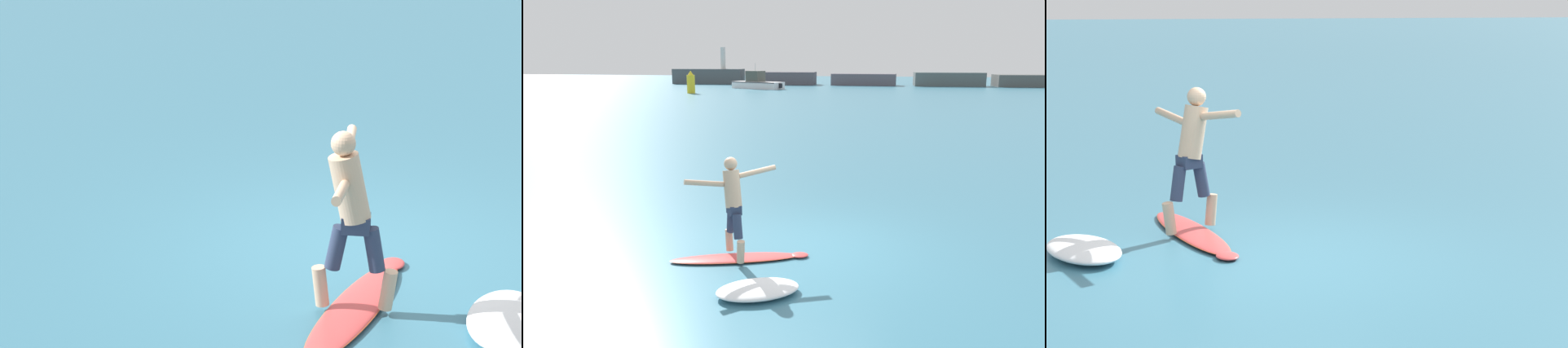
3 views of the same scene
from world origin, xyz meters
The scene contains 4 objects.
ground_plane centered at (0.00, 0.00, 0.00)m, with size 200.00×200.00×0.00m, color teal.
surfboard centered at (-1.13, -0.87, 0.03)m, with size 2.38×1.14×0.20m.
surfer centered at (-1.20, -0.83, 1.08)m, with size 1.38×0.99×1.73m.
wave_foam_at_tail centered at (-0.46, -2.10, 0.08)m, with size 1.44×1.21×0.17m.
Camera 3 is at (9.16, -1.20, 2.86)m, focal length 60.00 mm.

